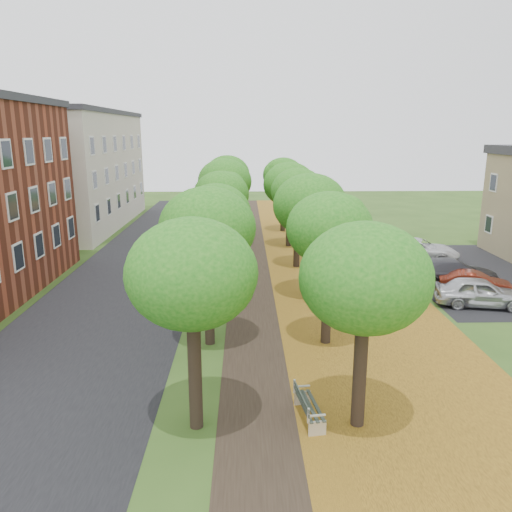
{
  "coord_description": "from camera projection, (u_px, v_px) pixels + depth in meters",
  "views": [
    {
      "loc": [
        -0.73,
        -13.21,
        8.53
      ],
      "look_at": [
        -0.18,
        10.88,
        2.5
      ],
      "focal_mm": 35.0,
      "sensor_mm": 36.0,
      "label": 1
    }
  ],
  "objects": [
    {
      "name": "ground",
      "position": [
        270.0,
        425.0,
        14.9
      ],
      "size": [
        120.0,
        120.0,
        0.0
      ],
      "primitive_type": "plane",
      "color": "#2D4C19",
      "rests_on": "ground"
    },
    {
      "name": "car_red",
      "position": [
        475.0,
        283.0,
        26.7
      ],
      "size": [
        3.97,
        2.33,
        1.24
      ],
      "primitive_type": "imported",
      "rotation": [
        0.0,
        0.0,
        1.28
      ],
      "color": "maroon",
      "rests_on": "ground"
    },
    {
      "name": "street_asphalt",
      "position": [
        130.0,
        281.0,
        29.28
      ],
      "size": [
        8.0,
        70.0,
        0.01
      ],
      "primitive_type": "cube",
      "color": "black",
      "rests_on": "ground"
    },
    {
      "name": "building_cream",
      "position": [
        65.0,
        169.0,
        45.26
      ],
      "size": [
        10.3,
        20.3,
        10.4
      ],
      "color": "beige",
      "rests_on": "ground"
    },
    {
      "name": "tree_row_east",
      "position": [
        303.0,
        202.0,
        28.37
      ],
      "size": [
        3.67,
        33.67,
        6.25
      ],
      "color": "black",
      "rests_on": "ground"
    },
    {
      "name": "leaf_verge",
      "position": [
        342.0,
        279.0,
        29.55
      ],
      "size": [
        7.5,
        70.0,
        0.01
      ],
      "primitive_type": "cube",
      "color": "#9D6E1D",
      "rests_on": "ground"
    },
    {
      "name": "car_silver",
      "position": [
        480.0,
        292.0,
        24.89
      ],
      "size": [
        4.56,
        2.51,
        1.47
      ],
      "primitive_type": "imported",
      "rotation": [
        0.0,
        0.0,
        1.38
      ],
      "color": "#B9BABF",
      "rests_on": "ground"
    },
    {
      "name": "car_white",
      "position": [
        418.0,
        250.0,
        33.8
      ],
      "size": [
        5.93,
        4.25,
        1.5
      ],
      "primitive_type": "imported",
      "rotation": [
        0.0,
        0.0,
        1.21
      ],
      "color": "silver",
      "rests_on": "ground"
    },
    {
      "name": "car_grey",
      "position": [
        452.0,
        272.0,
        28.24
      ],
      "size": [
        5.37,
        2.35,
        1.54
      ],
      "primitive_type": "imported",
      "rotation": [
        0.0,
        0.0,
        1.61
      ],
      "color": "#333338",
      "rests_on": "ground"
    },
    {
      "name": "bench",
      "position": [
        308.0,
        406.0,
        15.08
      ],
      "size": [
        0.8,
        1.92,
        0.88
      ],
      "rotation": [
        0.0,
        0.0,
        1.71
      ],
      "color": "#2A342D",
      "rests_on": "ground"
    },
    {
      "name": "parking_lot",
      "position": [
        476.0,
        274.0,
        30.71
      ],
      "size": [
        9.0,
        16.0,
        0.01
      ],
      "primitive_type": "cube",
      "color": "black",
      "rests_on": "ground"
    },
    {
      "name": "footpath",
      "position": [
        257.0,
        280.0,
        29.44
      ],
      "size": [
        3.2,
        70.0,
        0.01
      ],
      "primitive_type": "cube",
      "color": "black",
      "rests_on": "ground"
    },
    {
      "name": "tree_row_west",
      "position": [
        219.0,
        202.0,
        28.27
      ],
      "size": [
        3.67,
        33.67,
        6.25
      ],
      "color": "black",
      "rests_on": "ground"
    }
  ]
}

